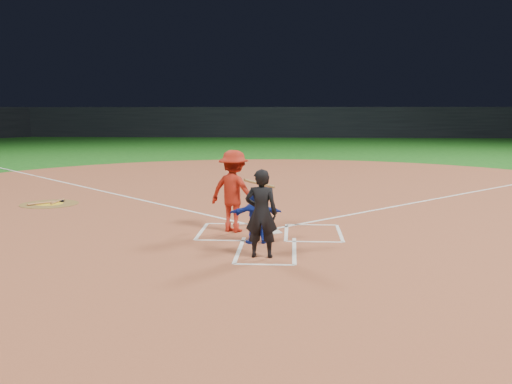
# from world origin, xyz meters

# --- Properties ---
(ground) EXTENTS (120.00, 120.00, 0.00)m
(ground) POSITION_xyz_m (0.00, 0.00, 0.00)
(ground) COLOR #155615
(ground) RESTS_ON ground
(home_plate_dirt) EXTENTS (28.00, 28.00, 0.01)m
(home_plate_dirt) POSITION_xyz_m (0.00, 6.00, 0.01)
(home_plate_dirt) COLOR brown
(home_plate_dirt) RESTS_ON ground
(stadium_wall_far) EXTENTS (80.00, 1.20, 3.20)m
(stadium_wall_far) POSITION_xyz_m (0.00, 48.00, 1.60)
(stadium_wall_far) COLOR black
(stadium_wall_far) RESTS_ON ground
(home_plate) EXTENTS (0.60, 0.60, 0.02)m
(home_plate) POSITION_xyz_m (0.00, 0.00, 0.02)
(home_plate) COLOR silver
(home_plate) RESTS_ON home_plate_dirt
(on_deck_circle) EXTENTS (1.70, 1.70, 0.01)m
(on_deck_circle) POSITION_xyz_m (-6.76, 3.57, 0.02)
(on_deck_circle) COLOR brown
(on_deck_circle) RESTS_ON home_plate_dirt
(on_deck_logo) EXTENTS (0.80, 0.80, 0.00)m
(on_deck_logo) POSITION_xyz_m (-6.76, 3.57, 0.02)
(on_deck_logo) COLOR gold
(on_deck_logo) RESTS_ON on_deck_circle
(on_deck_bat_a) EXTENTS (0.12, 0.84, 0.06)m
(on_deck_bat_a) POSITION_xyz_m (-6.61, 3.82, 0.05)
(on_deck_bat_a) COLOR #A86E3D
(on_deck_bat_a) RESTS_ON on_deck_circle
(on_deck_bat_b) EXTENTS (0.60, 0.67, 0.06)m
(on_deck_bat_b) POSITION_xyz_m (-6.96, 3.47, 0.05)
(on_deck_bat_b) COLOR #A5683C
(on_deck_bat_b) RESTS_ON on_deck_circle
(bat_weight_donut) EXTENTS (0.19, 0.19, 0.05)m
(bat_weight_donut) POSITION_xyz_m (-6.56, 3.97, 0.05)
(bat_weight_donut) COLOR black
(bat_weight_donut) RESTS_ON on_deck_circle
(catcher) EXTENTS (1.16, 0.57, 1.20)m
(catcher) POSITION_xyz_m (-0.25, -1.08, 0.61)
(catcher) COLOR #122898
(catcher) RESTS_ON home_plate_dirt
(umpire) EXTENTS (0.63, 0.43, 1.69)m
(umpire) POSITION_xyz_m (-0.08, -2.25, 0.86)
(umpire) COLOR black
(umpire) RESTS_ON home_plate_dirt
(chalk_markings) EXTENTS (28.35, 17.32, 0.01)m
(chalk_markings) POSITION_xyz_m (0.00, 5.29, 0.01)
(chalk_markings) COLOR white
(chalk_markings) RESTS_ON home_plate_dirt
(batter_at_plate) EXTENTS (1.64, 1.14, 1.88)m
(batter_at_plate) POSITION_xyz_m (-0.84, 0.06, 0.95)
(batter_at_plate) COLOR #A32012
(batter_at_plate) RESTS_ON home_plate_dirt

